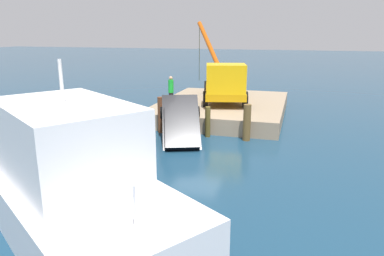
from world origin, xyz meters
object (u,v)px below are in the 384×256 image
salvaged_car (181,134)px  crane_truck (224,82)px  dock_worker (171,90)px  moored_yacht (50,181)px

salvaged_car → crane_truck: bearing=174.5°
crane_truck → salvaged_car: crane_truck is taller
crane_truck → salvaged_car: size_ratio=2.52×
crane_truck → dock_worker: crane_truck is taller
dock_worker → moored_yacht: size_ratio=0.15×
salvaged_car → moored_yacht: bearing=-18.0°
crane_truck → salvaged_car: 7.36m
dock_worker → salvaged_car: (5.16, 2.38, -1.32)m
salvaged_car → moored_yacht: 7.57m
crane_truck → moored_yacht: (14.33, -3.03, -1.60)m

